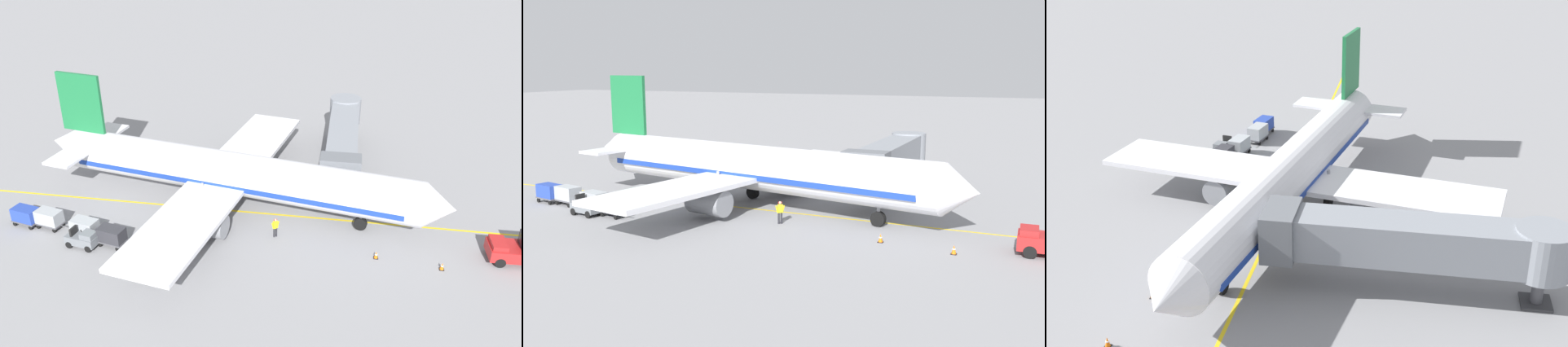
% 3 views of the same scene
% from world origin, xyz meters
% --- Properties ---
extents(ground_plane, '(400.00, 400.00, 0.00)m').
position_xyz_m(ground_plane, '(0.00, 0.00, 0.00)').
color(ground_plane, gray).
extents(gate_lead_in_line, '(0.24, 80.00, 0.01)m').
position_xyz_m(gate_lead_in_line, '(0.00, 0.00, 0.00)').
color(gate_lead_in_line, gold).
rests_on(gate_lead_in_line, ground).
extents(parked_airliner, '(30.45, 37.21, 10.63)m').
position_xyz_m(parked_airliner, '(-0.90, -1.17, 3.19)').
color(parked_airliner, silver).
rests_on(parked_airliner, ground).
extents(jet_bridge, '(17.84, 3.50, 4.98)m').
position_xyz_m(jet_bridge, '(-9.98, 8.12, 3.46)').
color(jet_bridge, gray).
rests_on(jet_bridge, ground).
extents(pushback_tractor, '(2.31, 4.45, 2.40)m').
position_xyz_m(pushback_tractor, '(3.65, 22.04, 1.10)').
color(pushback_tractor, '#B21E1E').
rests_on(pushback_tractor, ground).
extents(baggage_tug_lead, '(1.65, 2.67, 1.62)m').
position_xyz_m(baggage_tug_lead, '(7.26, -11.45, 0.71)').
color(baggage_tug_lead, slate).
rests_on(baggage_tug_lead, ground).
extents(baggage_cart_front, '(1.73, 2.98, 1.58)m').
position_xyz_m(baggage_cart_front, '(6.71, -9.26, 0.95)').
color(baggage_cart_front, '#4C4C51').
rests_on(baggage_cart_front, ground).
extents(baggage_cart_second_in_train, '(1.73, 2.98, 1.58)m').
position_xyz_m(baggage_cart_second_in_train, '(5.93, -11.88, 0.95)').
color(baggage_cart_second_in_train, '#4C4C51').
rests_on(baggage_cart_second_in_train, ground).
extents(baggage_cart_third_in_train, '(1.73, 2.98, 1.58)m').
position_xyz_m(baggage_cart_third_in_train, '(5.08, -15.43, 0.95)').
color(baggage_cart_third_in_train, '#4C4C51').
rests_on(baggage_cart_third_in_train, ground).
extents(baggage_cart_tail_end, '(1.73, 2.98, 1.58)m').
position_xyz_m(baggage_cart_tail_end, '(5.01, -17.57, 0.95)').
color(baggage_cart_tail_end, '#4C4C51').
rests_on(baggage_cart_tail_end, ground).
extents(ground_crew_wing_walker, '(0.52, 0.62, 1.69)m').
position_xyz_m(ground_crew_wing_walker, '(3.39, 3.32, 0.95)').
color(ground_crew_wing_walker, '#232328').
rests_on(ground_crew_wing_walker, ground).
extents(safety_cone_nose_left, '(0.36, 0.36, 0.59)m').
position_xyz_m(safety_cone_nose_left, '(5.05, 11.35, 0.29)').
color(safety_cone_nose_left, black).
rests_on(safety_cone_nose_left, ground).
extents(safety_cone_nose_right, '(0.36, 0.36, 0.59)m').
position_xyz_m(safety_cone_nose_right, '(5.71, 16.17, 0.29)').
color(safety_cone_nose_right, black).
rests_on(safety_cone_nose_right, ground).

